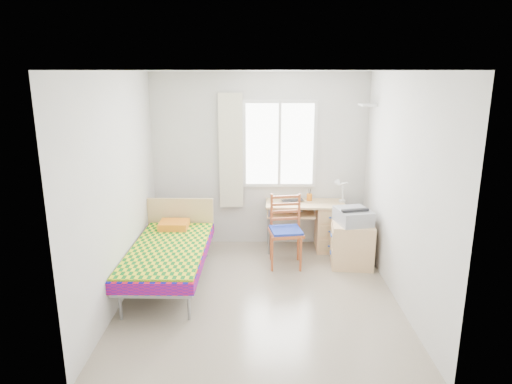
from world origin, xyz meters
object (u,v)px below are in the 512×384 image
bed (170,251)px  printer (353,216)px  chair (286,226)px  cabinet (352,245)px  desk (325,224)px

bed → printer: bed is taller
chair → cabinet: bearing=-11.6°
bed → printer: size_ratio=3.55×
desk → chair: size_ratio=1.19×
desk → cabinet: size_ratio=1.94×
desk → chair: chair is taller
chair → printer: bearing=-10.5°
bed → cabinet: bed is taller
bed → printer: 2.47m
chair → cabinet: size_ratio=1.62×
cabinet → chair: bearing=-177.1°
cabinet → printer: (-0.00, 0.02, 0.41)m
chair → printer: 0.91m
chair → cabinet: (0.90, -0.04, -0.25)m
bed → desk: 2.38m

